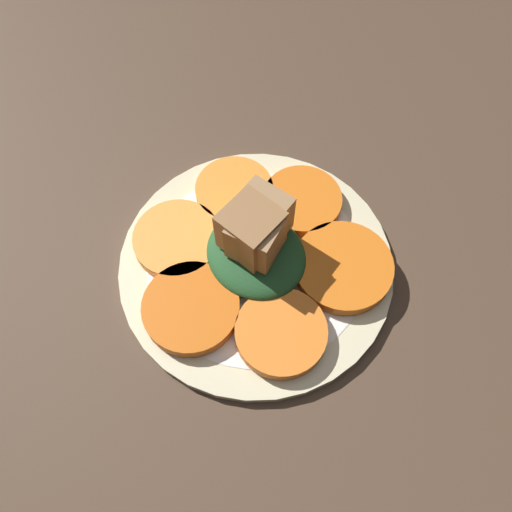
% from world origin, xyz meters
% --- Properties ---
extents(table_slab, '(1.20, 1.20, 0.02)m').
position_xyz_m(table_slab, '(0.00, 0.00, 0.01)').
color(table_slab, '#4C3828').
rests_on(table_slab, ground).
extents(plate, '(0.26, 0.26, 0.01)m').
position_xyz_m(plate, '(0.00, 0.00, 0.03)').
color(plate, beige).
rests_on(plate, table_slab).
extents(carrot_slice_0, '(0.08, 0.08, 0.01)m').
position_xyz_m(carrot_slice_0, '(0.02, -0.08, 0.04)').
color(carrot_slice_0, orange).
rests_on(carrot_slice_0, plate).
extents(carrot_slice_1, '(0.08, 0.08, 0.01)m').
position_xyz_m(carrot_slice_1, '(0.07, -0.03, 0.04)').
color(carrot_slice_1, orange).
rests_on(carrot_slice_1, plate).
extents(carrot_slice_2, '(0.08, 0.08, 0.01)m').
position_xyz_m(carrot_slice_2, '(0.06, 0.04, 0.04)').
color(carrot_slice_2, orange).
rests_on(carrot_slice_2, plate).
extents(carrot_slice_3, '(0.09, 0.09, 0.01)m').
position_xyz_m(carrot_slice_3, '(-0.00, 0.08, 0.04)').
color(carrot_slice_3, orange).
rests_on(carrot_slice_3, plate).
extents(carrot_slice_4, '(0.08, 0.08, 0.01)m').
position_xyz_m(carrot_slice_4, '(-0.07, 0.03, 0.04)').
color(carrot_slice_4, orange).
rests_on(carrot_slice_4, plate).
extents(carrot_slice_5, '(0.09, 0.09, 0.01)m').
position_xyz_m(carrot_slice_5, '(-0.06, -0.05, 0.04)').
color(carrot_slice_5, orange).
rests_on(carrot_slice_5, plate).
extents(center_pile, '(0.10, 0.09, 0.07)m').
position_xyz_m(center_pile, '(0.00, -0.00, 0.06)').
color(center_pile, '#235128').
rests_on(center_pile, plate).
extents(fork, '(0.18, 0.02, 0.00)m').
position_xyz_m(fork, '(0.00, -0.06, 0.03)').
color(fork, '#B2B2B7').
rests_on(fork, plate).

